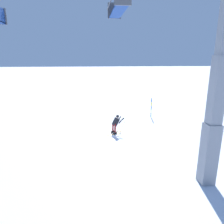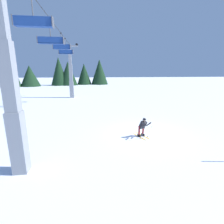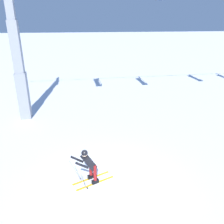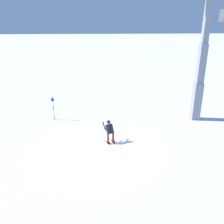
# 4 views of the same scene
# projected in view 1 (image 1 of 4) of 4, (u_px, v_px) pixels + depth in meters

# --- Properties ---
(ground_plane) EXTENTS (260.00, 260.00, 0.00)m
(ground_plane) POSITION_uv_depth(u_px,v_px,m) (107.00, 131.00, 17.13)
(ground_plane) COLOR white
(skier_carving_main) EXTENTS (1.74, 1.13, 1.66)m
(skier_carving_main) POSITION_uv_depth(u_px,v_px,m) (116.00, 123.00, 16.50)
(skier_carving_main) COLOR yellow
(skier_carving_main) RESTS_ON ground_plane
(lift_tower_near) EXTENTS (0.65, 3.07, 9.62)m
(lift_tower_near) POSITION_uv_depth(u_px,v_px,m) (216.00, 100.00, 9.08)
(lift_tower_near) COLOR gray
(lift_tower_near) RESTS_ON ground_plane
(chairlift_seat_nearest) EXTENTS (0.61, 2.41, 1.97)m
(chairlift_seat_nearest) POSITION_uv_depth(u_px,v_px,m) (120.00, 5.00, 7.69)
(chairlift_seat_nearest) COLOR black
(trail_marker_pole) EXTENTS (0.07, 0.28, 1.97)m
(trail_marker_pole) POSITION_uv_depth(u_px,v_px,m) (151.00, 107.00, 21.00)
(trail_marker_pole) COLOR blue
(trail_marker_pole) RESTS_ON ground_plane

